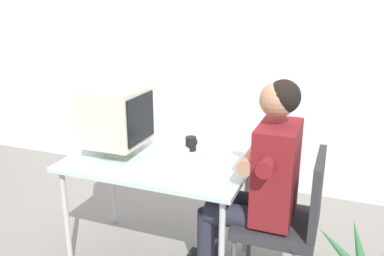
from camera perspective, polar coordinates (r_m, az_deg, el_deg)
name	(u,v)px	position (r m, az deg, el deg)	size (l,w,h in m)	color
ground_plane	(160,256)	(2.96, -4.54, -17.52)	(12.00, 12.00, 0.00)	gray
wall_back	(257,25)	(3.66, 9.10, 14.19)	(8.00, 0.10, 3.00)	silver
desk	(158,169)	(2.64, -4.88, -5.85)	(1.18, 0.70, 0.71)	#B7B7BC
crt_monitor	(118,117)	(2.71, -10.47, 1.60)	(0.36, 0.40, 0.45)	beige
keyboard	(167,158)	(2.62, -3.56, -4.23)	(0.17, 0.46, 0.03)	beige
office_chair	(289,216)	(2.46, 13.53, -12.00)	(0.46, 0.46, 0.90)	#4C4C51
person_seated	(259,179)	(2.39, 9.46, -7.12)	(0.68, 0.59, 1.30)	maroon
desk_mug	(191,143)	(2.78, -0.13, -2.19)	(0.07, 0.09, 0.10)	black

